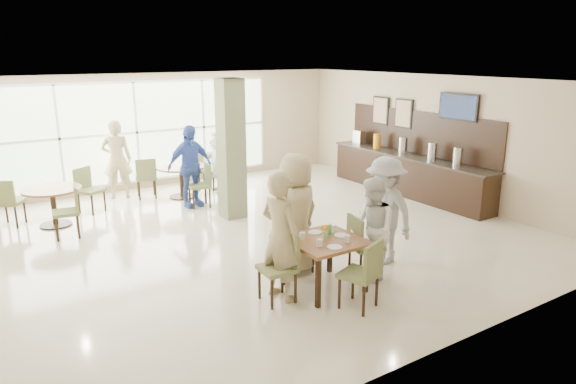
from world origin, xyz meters
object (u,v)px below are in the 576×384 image
main_table (325,245)px  teen_standing (385,210)px  teen_far (296,213)px  adult_a (190,166)px  round_table_left (53,197)px  adult_standing (117,159)px  round_table_right (181,173)px  adult_b (218,161)px  teen_left (281,236)px  teen_right (372,230)px  buffet_counter (408,171)px

main_table → teen_standing: (1.40, 0.29, 0.20)m
teen_far → adult_a: (-0.02, 4.10, -0.03)m
round_table_left → adult_standing: adult_standing is taller
main_table → teen_far: size_ratio=0.53×
round_table_right → main_table: bearing=-91.0°
teen_far → teen_standing: 1.46m
main_table → teen_standing: teen_standing is taller
teen_far → adult_b: size_ratio=1.25×
adult_standing → adult_b: bearing=-178.7°
teen_left → teen_standing: (2.07, 0.18, -0.03)m
round_table_right → teen_standing: bearing=-76.4°
teen_left → adult_b: size_ratio=1.20×
adult_a → adult_standing: 1.93m
round_table_right → teen_right: teen_right is taller
round_table_left → teen_far: bearing=-57.5°
main_table → adult_standing: adult_standing is taller
round_table_left → main_table: bearing=-61.6°
teen_left → teen_far: size_ratio=0.97×
adult_b → teen_right: bearing=5.3°
round_table_right → teen_left: 5.61m
main_table → teen_left: size_ratio=0.55×
teen_standing → adult_standing: 6.62m
adult_a → adult_b: 1.33m
round_table_right → adult_standing: size_ratio=0.64×
round_table_left → round_table_right: size_ratio=0.94×
adult_b → adult_standing: bearing=-101.0°
teen_right → teen_left: bearing=-75.6°
round_table_right → buffet_counter: size_ratio=0.25×
teen_standing → round_table_right: bearing=-167.0°
round_table_right → buffet_counter: buffet_counter is taller
round_table_right → teen_right: size_ratio=0.75×
main_table → teen_far: 0.80m
teen_standing → adult_a: bearing=-163.5°
round_table_right → teen_left: (-0.77, -5.55, 0.31)m
buffet_counter → adult_b: bearing=144.4°
round_table_right → teen_right: (0.69, -5.75, 0.18)m
teen_left → adult_a: bearing=-22.1°
round_table_right → adult_standing: bearing=149.1°
adult_b → round_table_right: bearing=-82.4°
teen_right → adult_b: teen_right is taller
teen_right → teen_standing: 0.73m
teen_standing → adult_b: teen_standing is taller
main_table → adult_b: 5.75m
teen_far → adult_b: 5.01m
teen_left → adult_a: size_ratio=1.00×
teen_standing → round_table_left: bearing=-139.7°
teen_standing → adult_b: (-0.35, 5.37, -0.12)m
adult_a → adult_standing: adult_standing is taller
teen_left → round_table_left: bearing=8.6°
teen_far → adult_a: size_ratio=1.03×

